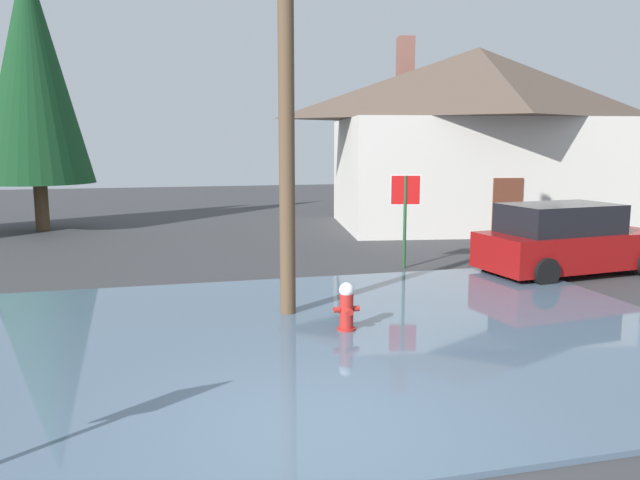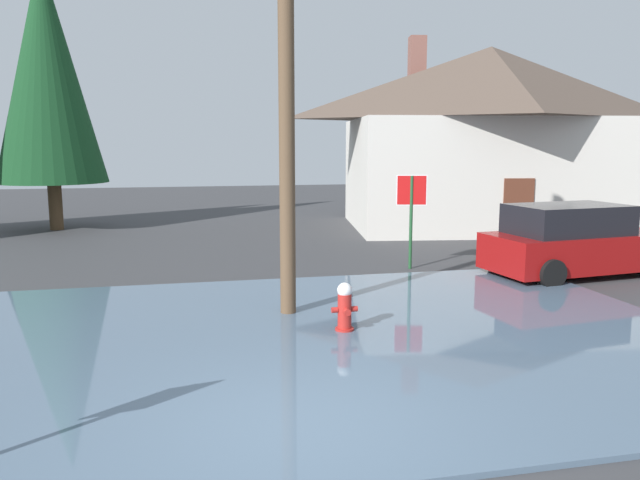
{
  "view_description": "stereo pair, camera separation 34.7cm",
  "coord_description": "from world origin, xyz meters",
  "views": [
    {
      "loc": [
        -1.49,
        -6.08,
        3.1
      ],
      "look_at": [
        1.18,
        4.38,
        1.41
      ],
      "focal_mm": 34.65,
      "sensor_mm": 36.0,
      "label": 1
    },
    {
      "loc": [
        -1.15,
        -6.16,
        3.1
      ],
      "look_at": [
        1.18,
        4.38,
        1.41
      ],
      "focal_mm": 34.65,
      "sensor_mm": 36.0,
      "label": 2
    }
  ],
  "objects": [
    {
      "name": "ground_plane",
      "position": [
        0.0,
        0.0,
        -0.05
      ],
      "size": [
        80.0,
        80.0,
        0.1
      ],
      "primitive_type": "cube",
      "color": "#38383A"
    },
    {
      "name": "flood_puddle",
      "position": [
        0.22,
        3.09,
        0.03
      ],
      "size": [
        13.81,
        8.7,
        0.07
      ],
      "primitive_type": "cube",
      "color": "#4C6075",
      "rests_on": "ground"
    },
    {
      "name": "fire_hydrant",
      "position": [
        1.36,
        3.32,
        0.42
      ],
      "size": [
        0.43,
        0.37,
        0.86
      ],
      "color": "#AD231E",
      "rests_on": "ground"
    },
    {
      "name": "utility_pole",
      "position": [
        0.64,
        4.59,
        4.64
      ],
      "size": [
        1.6,
        0.28,
        8.92
      ],
      "color": "brown",
      "rests_on": "ground"
    },
    {
      "name": "stop_sign_far",
      "position": [
        4.33,
        8.18,
        1.68
      ],
      "size": [
        0.73,
        0.2,
        2.35
      ],
      "color": "#1E4C28",
      "rests_on": "ground"
    },
    {
      "name": "house",
      "position": [
        9.91,
        15.09,
        3.42
      ],
      "size": [
        11.58,
        8.43,
        7.1
      ],
      "color": "beige",
      "rests_on": "ground"
    },
    {
      "name": "parked_car",
      "position": [
        7.85,
        6.6,
        0.81
      ],
      "size": [
        4.58,
        2.47,
        1.7
      ],
      "color": "maroon",
      "rests_on": "ground"
    },
    {
      "name": "pine_tree_mid_left",
      "position": [
        -5.72,
        17.69,
        5.61
      ],
      "size": [
        3.82,
        3.82,
        9.54
      ],
      "color": "#4C3823",
      "rests_on": "ground"
    }
  ]
}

